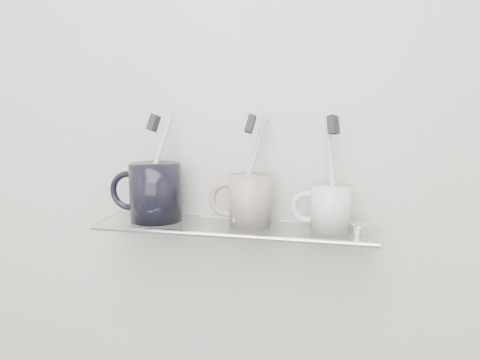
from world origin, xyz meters
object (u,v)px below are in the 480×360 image
(mug_center, at_px, (250,201))
(mug_right, at_px, (331,208))
(mug_left, at_px, (156,192))
(shelf_glass, at_px, (233,227))

(mug_center, relative_size, mug_right, 1.18)
(mug_left, bearing_deg, shelf_glass, 15.80)
(shelf_glass, height_order, mug_right, mug_right)
(mug_left, bearing_deg, mug_right, 17.71)
(shelf_glass, relative_size, mug_center, 5.48)
(mug_left, xyz_separation_m, mug_right, (0.32, 0.00, -0.01))
(mug_right, bearing_deg, shelf_glass, 170.50)
(shelf_glass, relative_size, mug_left, 4.67)
(shelf_glass, height_order, mug_center, mug_center)
(mug_center, distance_m, mug_right, 0.14)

